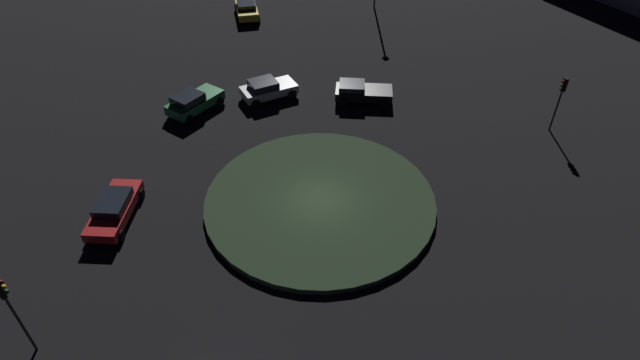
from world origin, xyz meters
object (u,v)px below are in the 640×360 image
Objects in this scene: car_green at (194,102)px; car_black at (361,92)px; car_yellow at (247,9)px; traffic_light_west at (561,94)px; car_red at (114,208)px; traffic_light_northeast_near at (9,303)px; car_silver at (268,89)px.

car_green is 0.97× the size of car_black.
traffic_light_west is at bearing -142.71° from car_yellow.
traffic_light_west is (-22.89, 8.08, 1.99)m from car_green.
car_green is 11.88m from car_black.
car_black is (-11.79, 1.42, -0.04)m from car_green.
traffic_light_west reaches higher than car_black.
car_red is 1.09× the size of car_black.
car_silver is at bearing 30.86° from traffic_light_northeast_near.
car_yellow is 18.39m from car_black.
traffic_light_west is (-17.04, 24.07, 1.99)m from car_yellow.
car_yellow is 28.05m from car_red.
traffic_light_northeast_near reaches higher than car_red.
traffic_light_northeast_near is (7.62, 17.56, 2.40)m from car_green.
car_red is 8.47m from traffic_light_northeast_near.
car_silver is 22.41m from traffic_light_northeast_near.
car_green is 1.00× the size of car_silver.
car_black is at bearing -30.64° from car_silver.
car_green is at bearing -30.98° from traffic_light_west.
car_black is at bearing -42.52° from traffic_light_west.
car_green is at bearing 42.86° from traffic_light_northeast_near.
car_green is 17.02m from car_yellow.
car_yellow is at bearing -5.27° from car_red.
traffic_light_west is (-11.10, 6.66, 2.03)m from car_black.
car_silver is 1.10× the size of traffic_light_west.
car_silver is (-5.30, -0.59, -0.02)m from car_green.
car_black is at bearing 16.06° from traffic_light_northeast_near.
traffic_light_northeast_near is 31.95m from traffic_light_west.
traffic_light_west reaches higher than car_red.
car_yellow is (-5.85, -15.99, 0.00)m from car_green.
traffic_light_northeast_near reaches higher than car_black.
car_green is at bearing -168.64° from car_black.
car_black is at bearing -159.16° from car_yellow.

